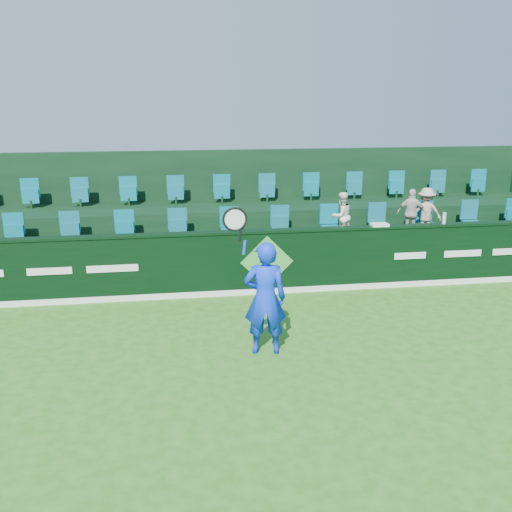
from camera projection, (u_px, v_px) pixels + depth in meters
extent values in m
plane|color=#296317|center=(312.00, 384.00, 8.20)|extent=(60.00, 60.00, 0.00)
cube|color=black|center=(266.00, 263.00, 11.83)|extent=(16.00, 0.20, 1.30)
cube|color=black|center=(266.00, 231.00, 11.64)|extent=(16.00, 0.24, 0.05)
cube|color=white|center=(267.00, 291.00, 11.88)|extent=(16.00, 0.02, 0.12)
cube|color=green|center=(267.00, 262.00, 11.70)|extent=(1.10, 0.02, 1.10)
cube|color=white|center=(49.00, 271.00, 11.09)|extent=(0.85, 0.01, 0.14)
cube|color=white|center=(113.00, 269.00, 11.26)|extent=(1.00, 0.01, 0.14)
cube|color=white|center=(410.00, 256.00, 12.15)|extent=(0.70, 0.01, 0.14)
cube|color=white|center=(463.00, 253.00, 12.32)|extent=(0.85, 0.01, 0.14)
cube|color=black|center=(258.00, 260.00, 12.94)|extent=(16.00, 2.00, 0.80)
cube|color=black|center=(247.00, 230.00, 14.68)|extent=(16.00, 1.80, 1.30)
cube|color=black|center=(242.00, 198.00, 15.45)|extent=(16.00, 0.20, 2.60)
cube|color=#135F72|center=(255.00, 226.00, 13.13)|extent=(13.50, 0.50, 0.60)
cube|color=#135F72|center=(245.00, 191.00, 14.70)|extent=(13.50, 0.50, 0.60)
imported|color=#0D34EA|center=(265.00, 298.00, 8.99)|extent=(0.72, 0.52, 1.84)
cylinder|color=#143FBF|center=(244.00, 247.00, 8.60)|extent=(0.07, 0.04, 0.22)
cylinder|color=black|center=(240.00, 235.00, 8.54)|extent=(0.06, 0.03, 0.20)
torus|color=black|center=(235.00, 219.00, 8.46)|extent=(0.42, 0.04, 0.42)
cylinder|color=silver|center=(235.00, 219.00, 8.46)|extent=(0.34, 0.01, 0.34)
imported|color=white|center=(341.00, 216.00, 12.98)|extent=(0.65, 0.59, 1.09)
imported|color=beige|center=(411.00, 213.00, 13.21)|extent=(0.71, 0.48, 1.13)
imported|color=tan|center=(426.00, 212.00, 13.26)|extent=(0.82, 0.59, 1.14)
cube|color=white|center=(380.00, 225.00, 11.97)|extent=(0.35, 0.23, 0.05)
cylinder|color=silver|center=(444.00, 218.00, 12.15)|extent=(0.08, 0.08, 0.24)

